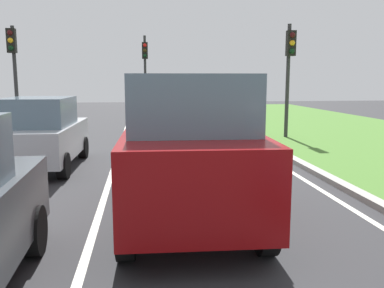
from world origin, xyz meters
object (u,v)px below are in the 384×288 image
(car_suv_ahead, at_px, (188,146))
(traffic_light_overhead_left, at_px, (13,60))
(car_hatchback_far, at_px, (42,134))
(traffic_light_far_median, at_px, (145,64))
(traffic_light_near_right, at_px, (289,62))

(car_suv_ahead, distance_m, traffic_light_overhead_left, 11.78)
(car_hatchback_far, distance_m, traffic_light_overhead_left, 6.87)
(car_suv_ahead, height_order, traffic_light_far_median, traffic_light_far_median)
(traffic_light_overhead_left, bearing_deg, traffic_light_near_right, -10.36)
(traffic_light_near_right, relative_size, traffic_light_far_median, 0.91)
(car_suv_ahead, bearing_deg, traffic_light_overhead_left, 120.43)
(car_suv_ahead, relative_size, car_hatchback_far, 1.22)
(car_suv_ahead, height_order, traffic_light_overhead_left, traffic_light_overhead_left)
(car_hatchback_far, xyz_separation_m, traffic_light_overhead_left, (-2.35, 6.13, 2.05))
(traffic_light_near_right, bearing_deg, car_suv_ahead, -119.33)
(traffic_light_overhead_left, distance_m, traffic_light_far_median, 8.43)
(car_hatchback_far, height_order, traffic_light_near_right, traffic_light_near_right)
(traffic_light_near_right, relative_size, traffic_light_overhead_left, 1.00)
(car_suv_ahead, xyz_separation_m, traffic_light_far_median, (-0.48, 17.00, 1.90))
(car_hatchback_far, height_order, traffic_light_far_median, traffic_light_far_median)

